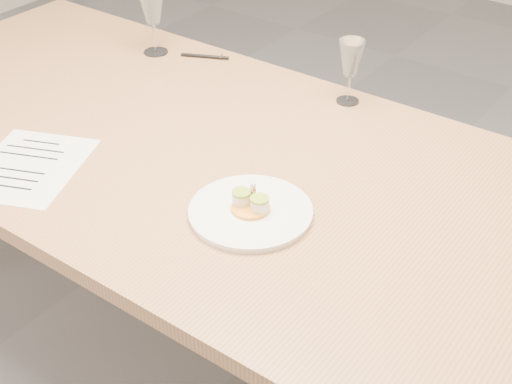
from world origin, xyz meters
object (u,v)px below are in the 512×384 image
Objects in this scene: wine_glass_0 at (152,5)px; wine_glass_1 at (351,60)px; recipe_sheet at (28,167)px; dinner_plate at (251,211)px; ballpoint_pen at (205,56)px; dining_table at (235,183)px.

wine_glass_0 is 1.22× the size of wine_glass_1.
wine_glass_0 is 0.66m from wine_glass_1.
recipe_sheet is at bearing -121.30° from wine_glass_1.
dinner_plate is 1.91× the size of ballpoint_pen.
wine_glass_0 reaches higher than dinner_plate.
ballpoint_pen is 0.79× the size of wine_glass_1.
dining_table is at bearing 136.39° from dinner_plate.
dining_table is 0.47m from wine_glass_1.
dining_table is 6.36× the size of recipe_sheet.
ballpoint_pen is (-0.60, 0.57, -0.01)m from dinner_plate.
dinner_plate is 0.92m from wine_glass_0.
ballpoint_pen is (-0.05, 0.73, 0.00)m from recipe_sheet.
dinner_plate reaches higher than dining_table.
wine_glass_1 reaches higher than ballpoint_pen.
wine_glass_1 reaches higher than dining_table.
ballpoint_pen reaches higher than dining_table.
ballpoint_pen is 0.52m from wine_glass_1.
dining_table is 17.01× the size of ballpoint_pen.
wine_glass_1 is at bearing 99.32° from dinner_plate.
ballpoint_pen is at bearing -178.85° from wine_glass_1.
wine_glass_0 is (-0.20, 0.67, 0.15)m from recipe_sheet.
dinner_plate is at bearing -43.61° from dining_table.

